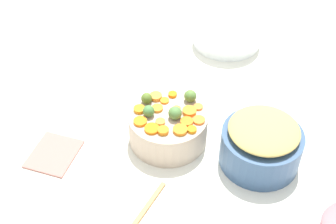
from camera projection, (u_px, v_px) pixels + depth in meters
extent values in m
cube|color=white|center=(163.00, 132.00, 1.35)|extent=(2.40, 2.40, 0.02)
cylinder|color=#C1AC95|center=(168.00, 127.00, 1.28)|extent=(0.22, 0.22, 0.10)
cylinder|color=#355278|center=(261.00, 148.00, 1.22)|extent=(0.22, 0.22, 0.10)
ellipsoid|color=tan|center=(264.00, 130.00, 1.17)|extent=(0.19, 0.19, 0.03)
cylinder|color=orange|center=(140.00, 122.00, 1.23)|extent=(0.05, 0.05, 0.01)
cylinder|color=orange|center=(180.00, 130.00, 1.20)|extent=(0.05, 0.05, 0.01)
cylinder|color=orange|center=(187.00, 122.00, 1.23)|extent=(0.05, 0.05, 0.01)
cylinder|color=orange|center=(166.00, 101.00, 1.29)|extent=(0.03, 0.03, 0.01)
cylinder|color=orange|center=(199.00, 120.00, 1.23)|extent=(0.05, 0.05, 0.01)
cylinder|color=orange|center=(163.00, 131.00, 1.20)|extent=(0.04, 0.04, 0.01)
cylinder|color=orange|center=(157.00, 108.00, 1.26)|extent=(0.04, 0.04, 0.01)
cylinder|color=orange|center=(150.00, 128.00, 1.21)|extent=(0.04, 0.04, 0.01)
cylinder|color=orange|center=(189.00, 111.00, 1.25)|extent=(0.05, 0.05, 0.01)
cylinder|color=orange|center=(139.00, 109.00, 1.26)|extent=(0.04, 0.04, 0.01)
cylinder|color=orange|center=(160.00, 122.00, 1.23)|extent=(0.04, 0.04, 0.01)
cylinder|color=orange|center=(192.00, 130.00, 1.20)|extent=(0.04, 0.04, 0.01)
cylinder|color=orange|center=(173.00, 95.00, 1.30)|extent=(0.03, 0.03, 0.01)
cylinder|color=orange|center=(198.00, 107.00, 1.27)|extent=(0.04, 0.04, 0.01)
cylinder|color=orange|center=(156.00, 96.00, 1.30)|extent=(0.04, 0.04, 0.01)
cylinder|color=orange|center=(176.00, 109.00, 1.26)|extent=(0.03, 0.03, 0.01)
sphere|color=#506B26|center=(146.00, 99.00, 1.27)|extent=(0.03, 0.03, 0.03)
sphere|color=#477B3D|center=(149.00, 111.00, 1.24)|extent=(0.03, 0.03, 0.03)
sphere|color=#528240|center=(175.00, 113.00, 1.23)|extent=(0.04, 0.04, 0.04)
sphere|color=#557C36|center=(190.00, 96.00, 1.28)|extent=(0.04, 0.04, 0.04)
cube|color=tan|center=(142.00, 214.00, 1.13)|extent=(0.21, 0.06, 0.01)
cylinder|color=white|center=(227.00, 29.00, 1.63)|extent=(0.24, 0.24, 0.11)
cube|color=#B07268|center=(54.00, 154.00, 1.27)|extent=(0.14, 0.13, 0.01)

